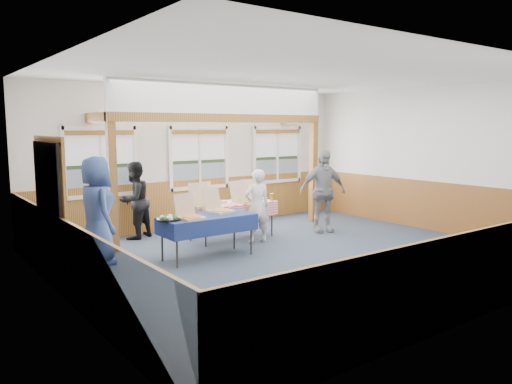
% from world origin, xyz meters
% --- Properties ---
extents(floor, '(8.00, 8.00, 0.00)m').
position_xyz_m(floor, '(0.00, 0.00, 0.00)').
color(floor, '#293643').
rests_on(floor, ground).
extents(ceiling, '(8.00, 8.00, 0.00)m').
position_xyz_m(ceiling, '(0.00, 0.00, 3.20)').
color(ceiling, white).
rests_on(ceiling, wall_back).
extents(wall_back, '(8.00, 0.00, 8.00)m').
position_xyz_m(wall_back, '(0.00, 3.50, 1.60)').
color(wall_back, silver).
rests_on(wall_back, floor).
extents(wall_front, '(8.00, 0.00, 8.00)m').
position_xyz_m(wall_front, '(0.00, -3.50, 1.60)').
color(wall_front, silver).
rests_on(wall_front, floor).
extents(wall_left, '(0.00, 8.00, 8.00)m').
position_xyz_m(wall_left, '(-4.00, 0.00, 1.60)').
color(wall_left, silver).
rests_on(wall_left, floor).
extents(wall_right, '(0.00, 8.00, 8.00)m').
position_xyz_m(wall_right, '(4.00, 0.00, 1.60)').
color(wall_right, silver).
rests_on(wall_right, floor).
extents(wainscot_back, '(7.98, 0.05, 1.10)m').
position_xyz_m(wainscot_back, '(0.00, 3.48, 0.55)').
color(wainscot_back, brown).
rests_on(wainscot_back, floor).
extents(wainscot_front, '(7.98, 0.05, 1.10)m').
position_xyz_m(wainscot_front, '(0.00, -3.48, 0.55)').
color(wainscot_front, brown).
rests_on(wainscot_front, floor).
extents(wainscot_left, '(0.05, 6.98, 1.10)m').
position_xyz_m(wainscot_left, '(-3.98, 0.00, 0.55)').
color(wainscot_left, brown).
rests_on(wainscot_left, floor).
extents(wainscot_right, '(0.05, 6.98, 1.10)m').
position_xyz_m(wainscot_right, '(3.98, 0.00, 0.55)').
color(wainscot_right, brown).
rests_on(wainscot_right, floor).
extents(cased_opening, '(0.06, 1.30, 2.10)m').
position_xyz_m(cased_opening, '(-3.96, 0.90, 1.05)').
color(cased_opening, '#2E2E2E').
rests_on(cased_opening, wall_left).
extents(window_left, '(1.56, 0.10, 1.46)m').
position_xyz_m(window_left, '(-2.30, 3.46, 1.68)').
color(window_left, white).
rests_on(window_left, wall_back).
extents(window_mid, '(1.56, 0.10, 1.46)m').
position_xyz_m(window_mid, '(0.00, 3.46, 1.68)').
color(window_mid, white).
rests_on(window_mid, wall_back).
extents(window_right, '(1.56, 0.10, 1.46)m').
position_xyz_m(window_right, '(2.30, 3.46, 1.68)').
color(window_right, white).
rests_on(window_right, wall_back).
extents(post_left, '(0.15, 0.15, 2.40)m').
position_xyz_m(post_left, '(-2.50, 2.30, 1.20)').
color(post_left, brown).
rests_on(post_left, floor).
extents(post_right, '(0.15, 0.15, 2.40)m').
position_xyz_m(post_right, '(2.50, 2.30, 1.20)').
color(post_right, brown).
rests_on(post_right, floor).
extents(cross_beam, '(5.15, 0.18, 0.18)m').
position_xyz_m(cross_beam, '(0.00, 2.30, 2.49)').
color(cross_beam, brown).
rests_on(cross_beam, post_left).
extents(table_left, '(1.69, 0.78, 0.76)m').
position_xyz_m(table_left, '(-1.33, 0.88, 0.70)').
color(table_left, '#2E2E2E').
rests_on(table_left, floor).
extents(table_right, '(1.93, 1.16, 0.76)m').
position_xyz_m(table_right, '(-0.14, 1.90, 0.70)').
color(table_right, '#2E2E2E').
rests_on(table_right, floor).
extents(pizza_box_a, '(0.40, 0.48, 0.42)m').
position_xyz_m(pizza_box_a, '(-1.73, 0.77, 0.82)').
color(pizza_box_a, '#D4B08D').
rests_on(pizza_box_a, table_left).
extents(pizza_box_b, '(0.48, 0.54, 0.43)m').
position_xyz_m(pizza_box_b, '(-0.99, 1.04, 0.82)').
color(pizza_box_b, '#D4B08D').
rests_on(pizza_box_b, table_left).
extents(pizza_box_c, '(0.46, 0.54, 0.45)m').
position_xyz_m(pizza_box_c, '(-0.88, 1.80, 0.82)').
color(pizza_box_c, '#D4B08D').
rests_on(pizza_box_c, table_right).
extents(pizza_box_d, '(0.50, 0.56, 0.42)m').
position_xyz_m(pizza_box_d, '(-0.50, 2.09, 0.82)').
color(pizza_box_d, '#D4B08D').
rests_on(pizza_box_d, table_right).
extents(pizza_box_e, '(0.44, 0.52, 0.43)m').
position_xyz_m(pizza_box_e, '(0.11, 1.82, 0.82)').
color(pizza_box_e, '#D4B08D').
rests_on(pizza_box_e, table_right).
extents(pizza_box_f, '(0.43, 0.50, 0.41)m').
position_xyz_m(pizza_box_f, '(0.52, 2.04, 0.82)').
color(pizza_box_f, '#D4B08D').
rests_on(pizza_box_f, table_right).
extents(veggie_tray, '(0.40, 0.40, 0.09)m').
position_xyz_m(veggie_tray, '(-2.08, 0.88, 0.79)').
color(veggie_tray, black).
rests_on(veggie_tray, table_left).
extents(drink_glass, '(0.07, 0.07, 0.15)m').
position_xyz_m(drink_glass, '(0.71, 1.65, 0.83)').
color(drink_glass, '#986819').
rests_on(drink_glass, table_right).
extents(woman_white, '(0.60, 0.45, 1.48)m').
position_xyz_m(woman_white, '(0.08, 1.31, 0.74)').
color(woman_white, silver).
rests_on(woman_white, floor).
extents(woman_black, '(0.97, 0.89, 1.60)m').
position_xyz_m(woman_black, '(-1.76, 3.10, 0.80)').
color(woman_black, black).
rests_on(woman_black, floor).
extents(man_blue, '(0.60, 0.91, 1.83)m').
position_xyz_m(man_blue, '(-3.03, 1.62, 0.92)').
color(man_blue, '#344A82').
rests_on(man_blue, floor).
extents(person_grey, '(1.15, 0.79, 1.82)m').
position_xyz_m(person_grey, '(1.85, 1.29, 0.91)').
color(person_grey, gray).
rests_on(person_grey, floor).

